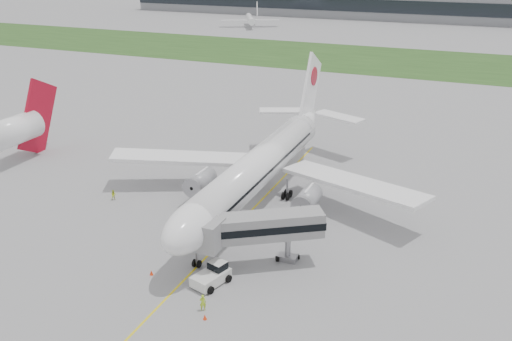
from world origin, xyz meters
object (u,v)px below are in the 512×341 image
at_px(neighbor_aircraft, 16,129).
at_px(ground_crew_near, 203,302).
at_px(jet_bridge, 257,228).
at_px(airliner, 261,164).
at_px(pushback_tug, 213,274).

bearing_deg(neighbor_aircraft, ground_crew_near, -28.58).
height_order(jet_bridge, neighbor_aircraft, neighbor_aircraft).
xyz_separation_m(airliner, jet_bridge, (6.34, -17.04, -0.74)).
xyz_separation_m(ground_crew_near, neighbor_aircraft, (-49.08, 26.65, 4.62)).
bearing_deg(pushback_tug, airliner, 114.63).
height_order(airliner, pushback_tug, airliner).
distance_m(airliner, jet_bridge, 18.20).
bearing_deg(neighbor_aircraft, pushback_tug, -24.52).
bearing_deg(jet_bridge, airliner, 77.70).
xyz_separation_m(pushback_tug, jet_bridge, (3.18, 5.03, 3.90)).
bearing_deg(jet_bridge, ground_crew_near, -133.05).
distance_m(pushback_tug, jet_bridge, 7.11).
bearing_deg(jet_bridge, neighbor_aircraft, 129.18).
bearing_deg(airliner, jet_bridge, -69.61).
distance_m(pushback_tug, ground_crew_near, 5.14).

